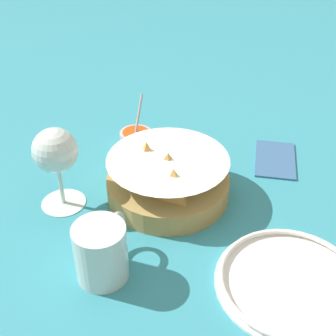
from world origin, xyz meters
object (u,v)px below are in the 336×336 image
(food_basket, at_px, (167,179))
(side_plate, at_px, (291,281))
(wine_glass, at_px, (56,153))
(sauce_cup, at_px, (136,139))
(beer_mug, at_px, (101,253))

(food_basket, relative_size, side_plate, 0.99)
(wine_glass, distance_m, side_plate, 0.41)
(sauce_cup, distance_m, beer_mug, 0.34)
(beer_mug, bearing_deg, food_basket, -5.77)
(wine_glass, bearing_deg, sauce_cup, -12.12)
(food_basket, relative_size, sauce_cup, 2.01)
(sauce_cup, xyz_separation_m, wine_glass, (-0.21, 0.04, 0.08))
(sauce_cup, relative_size, side_plate, 0.49)
(food_basket, xyz_separation_m, sauce_cup, (0.12, 0.12, -0.02))
(side_plate, bearing_deg, wine_glass, 84.18)
(sauce_cup, height_order, wine_glass, wine_glass)
(food_basket, xyz_separation_m, beer_mug, (-0.21, 0.02, 0.01))
(wine_glass, xyz_separation_m, beer_mug, (-0.12, -0.14, -0.06))
(food_basket, height_order, beer_mug, food_basket)
(sauce_cup, bearing_deg, wine_glass, 167.88)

